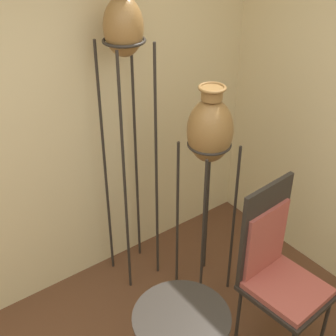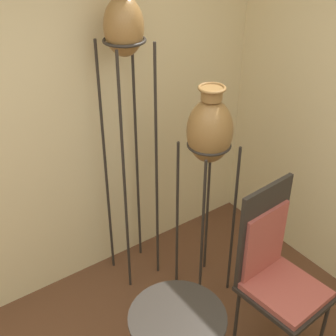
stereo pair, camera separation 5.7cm
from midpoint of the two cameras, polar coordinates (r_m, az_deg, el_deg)
The scene contains 4 objects.
wall_back at distance 3.16m, azimuth -17.36°, elevation 4.40°, with size 7.70×0.06×2.70m.
vase_stand_tall at distance 2.98m, azimuth -5.92°, elevation 14.78°, with size 0.29×0.29×2.23m.
vase_stand_medium at distance 3.02m, azimuth 4.58°, elevation 4.13°, with size 0.31×0.31×1.66m.
chair at distance 3.09m, azimuth 12.56°, elevation -11.50°, with size 0.49×0.52×1.20m.
Camera 1 is at (-0.87, -0.82, 2.73)m, focal length 50.00 mm.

